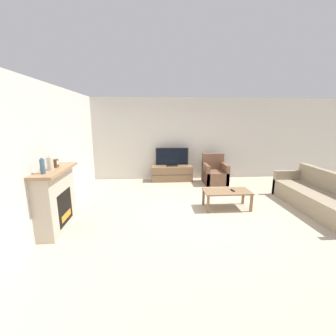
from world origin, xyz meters
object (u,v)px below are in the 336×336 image
object	(u,v)px
mantel_vase_centre_left	(50,163)
armchair	(215,174)
mantel_clock	(56,163)
coffee_table	(227,193)
tv	(172,158)
couch	(321,199)
remote	(233,190)
tv_stand	(172,173)
mantel_vase_left	(42,166)
fireplace	(56,199)

from	to	relation	value
mantel_vase_centre_left	armchair	bearing A→B (deg)	37.50
mantel_clock	coffee_table	xyz separation A→B (m)	(3.47, 0.61, -0.87)
coffee_table	tv	bearing A→B (deg)	113.39
armchair	couch	bearing A→B (deg)	-52.66
tv	remote	bearing A→B (deg)	-64.26
coffee_table	couch	xyz separation A→B (m)	(2.07, -0.29, -0.08)
tv_stand	remote	world-z (taller)	tv_stand
mantel_vase_left	mantel_vase_centre_left	size ratio (longest dim) A/B	1.02
mantel_vase_left	tv	distance (m)	4.32
mantel_vase_centre_left	armchair	distance (m)	4.84
mantel_clock	armchair	size ratio (longest dim) A/B	0.16
mantel_vase_centre_left	tv_stand	world-z (taller)	mantel_vase_centre_left
tv	mantel_vase_centre_left	bearing A→B (deg)	-126.54
mantel_vase_left	remote	distance (m)	3.86
mantel_vase_left	tv	world-z (taller)	mantel_vase_left
fireplace	mantel_vase_centre_left	size ratio (longest dim) A/B	4.71
mantel_vase_centre_left	remote	bearing A→B (deg)	12.75
coffee_table	mantel_vase_centre_left	bearing A→B (deg)	-166.63
coffee_table	remote	distance (m)	0.14
tv_stand	coffee_table	distance (m)	2.66
remote	couch	xyz separation A→B (m)	(1.95, -0.28, -0.15)
mantel_vase_centre_left	remote	world-z (taller)	mantel_vase_centre_left
remote	tv_stand	bearing A→B (deg)	106.86
armchair	coffee_table	size ratio (longest dim) A/B	0.87
tv	coffee_table	world-z (taller)	tv
mantel_vase_centre_left	coffee_table	world-z (taller)	mantel_vase_centre_left
mantel_vase_left	mantel_clock	world-z (taller)	mantel_vase_left
fireplace	mantel_vase_left	distance (m)	0.79
mantel_clock	remote	size ratio (longest dim) A/B	0.97
tv_stand	fireplace	bearing A→B (deg)	-127.51
tv_stand	remote	xyz separation A→B (m)	(1.18, -2.45, 0.19)
remote	couch	size ratio (longest dim) A/B	0.06
mantel_vase_centre_left	coffee_table	bearing A→B (deg)	13.37
mantel_clock	coffee_table	bearing A→B (deg)	9.94
mantel_vase_left	armchair	size ratio (longest dim) A/B	0.29
remote	couch	world-z (taller)	couch
fireplace	couch	world-z (taller)	fireplace
armchair	coffee_table	bearing A→B (deg)	-97.85
mantel_vase_left	coffee_table	bearing A→B (deg)	17.64
mantel_vase_left	armchair	bearing A→B (deg)	40.08
tv	fireplace	bearing A→B (deg)	-127.53
mantel_vase_centre_left	tv	size ratio (longest dim) A/B	0.25
armchair	mantel_vase_left	bearing A→B (deg)	-139.92
mantel_clock	coffee_table	world-z (taller)	mantel_clock
tv	remote	world-z (taller)	tv
mantel_vase_centre_left	coffee_table	xyz separation A→B (m)	(3.47, 0.83, -0.92)
mantel_vase_centre_left	coffee_table	size ratio (longest dim) A/B	0.25
mantel_clock	tv_stand	world-z (taller)	mantel_clock
fireplace	tv_stand	xyz separation A→B (m)	(2.44, 3.17, -0.35)
mantel_vase_centre_left	couch	size ratio (longest dim) A/B	0.11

